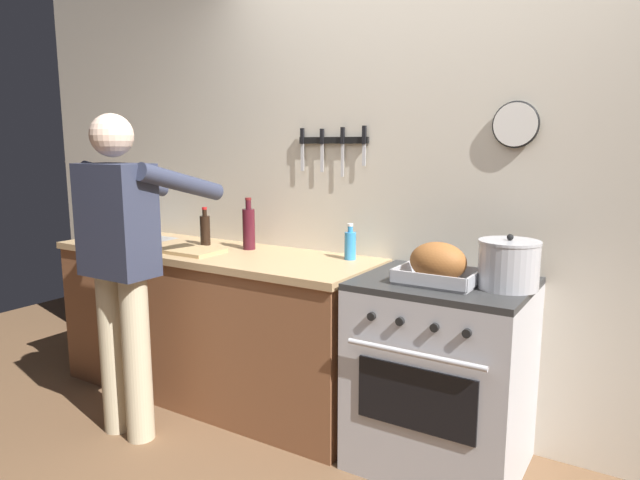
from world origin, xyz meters
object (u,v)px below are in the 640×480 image
at_px(stove, 441,374).
at_px(cutting_board, 190,250).
at_px(stock_pot, 509,264).
at_px(person_cook, 123,257).
at_px(bottle_soy_sauce, 205,229).
at_px(roasting_pan, 438,265).
at_px(bottle_wine_red, 249,228).
at_px(bottle_dish_soap, 350,245).

height_order(stove, cutting_board, cutting_board).
xyz_separation_m(stock_pot, cutting_board, (-1.75, -0.13, -0.09)).
height_order(person_cook, bottle_soy_sauce, person_cook).
relative_size(stock_pot, cutting_board, 0.72).
distance_m(person_cook, roasting_pan, 1.56).
bearing_deg(bottle_wine_red, roasting_pan, -9.31).
bearing_deg(stock_pot, bottle_soy_sauce, 177.14).
bearing_deg(stove, stock_pot, 2.02).
relative_size(stock_pot, bottle_soy_sauce, 1.12).
bearing_deg(cutting_board, person_cook, -91.29).
distance_m(roasting_pan, cutting_board, 1.47).
bearing_deg(bottle_dish_soap, stove, -17.43).
distance_m(stock_pot, bottle_dish_soap, 0.89).
height_order(stove, roasting_pan, roasting_pan).
distance_m(roasting_pan, bottle_dish_soap, 0.64).
bearing_deg(roasting_pan, stock_pot, 15.27).
height_order(roasting_pan, stock_pot, stock_pot).
xyz_separation_m(stove, stock_pot, (0.28, 0.01, 0.55)).
bearing_deg(bottle_dish_soap, bottle_soy_sauce, -174.97).
distance_m(stock_pot, bottle_wine_red, 1.53).
height_order(person_cook, stock_pot, person_cook).
xyz_separation_m(stock_pot, bottle_dish_soap, (-0.87, 0.18, -0.02)).
height_order(cutting_board, bottle_dish_soap, bottle_dish_soap).
distance_m(person_cook, cutting_board, 0.46).
distance_m(roasting_pan, stock_pot, 0.30).
bearing_deg(roasting_pan, stove, 82.13).
height_order(stock_pot, bottle_soy_sauce, stock_pot).
distance_m(stock_pot, cutting_board, 1.76).
relative_size(person_cook, bottle_soy_sauce, 7.11).
bearing_deg(bottle_dish_soap, roasting_pan, -23.58).
relative_size(bottle_wine_red, bottle_soy_sauce, 1.31).
distance_m(person_cook, bottle_wine_red, 0.76).
height_order(stove, person_cook, person_cook).
relative_size(stove, cutting_board, 2.50).
bearing_deg(bottle_wine_red, bottle_soy_sauce, -174.19).
xyz_separation_m(stove, bottle_dish_soap, (-0.59, 0.19, 0.53)).
height_order(stove, stock_pot, stock_pot).
bearing_deg(roasting_pan, bottle_soy_sauce, 173.74).
distance_m(bottle_wine_red, bottle_soy_sauce, 0.32).
distance_m(roasting_pan, bottle_wine_red, 1.25).
height_order(roasting_pan, cutting_board, roasting_pan).
relative_size(stove, person_cook, 0.54).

